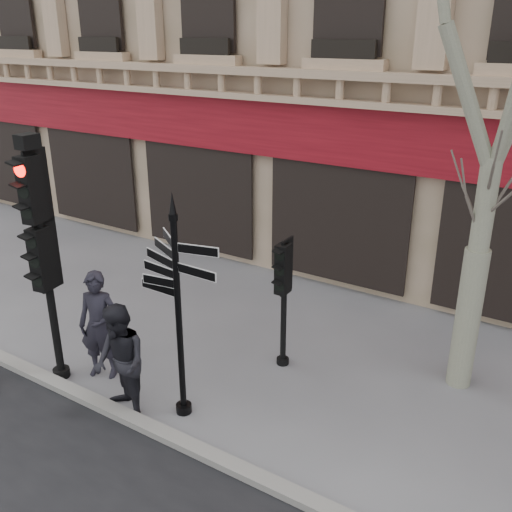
# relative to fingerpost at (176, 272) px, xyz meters

# --- Properties ---
(ground) EXTENTS (80.00, 80.00, 0.00)m
(ground) POSITION_rel_fingerpost_xyz_m (-0.03, 0.75, -2.45)
(ground) COLOR slate
(ground) RESTS_ON ground
(kerb) EXTENTS (80.00, 0.25, 0.12)m
(kerb) POSITION_rel_fingerpost_xyz_m (-0.03, -0.65, -2.39)
(kerb) COLOR gray
(kerb) RESTS_ON ground
(fingerpost) EXTENTS (1.79, 1.79, 3.65)m
(fingerpost) POSITION_rel_fingerpost_xyz_m (0.00, 0.00, 0.00)
(fingerpost) COLOR black
(fingerpost) RESTS_ON ground
(traffic_signal_main) EXTENTS (0.52, 0.41, 4.26)m
(traffic_signal_main) POSITION_rel_fingerpost_xyz_m (-2.47, -0.38, 0.24)
(traffic_signal_main) COLOR black
(traffic_signal_main) RESTS_ON ground
(traffic_signal_secondary) EXTENTS (0.41, 0.30, 2.36)m
(traffic_signal_secondary) POSITION_rel_fingerpost_xyz_m (0.62, 2.09, -0.81)
(traffic_signal_secondary) COLOR black
(traffic_signal_secondary) RESTS_ON ground
(pedestrian_a) EXTENTS (0.85, 0.72, 1.96)m
(pedestrian_a) POSITION_rel_fingerpost_xyz_m (-1.88, 0.08, -1.47)
(pedestrian_a) COLOR black
(pedestrian_a) RESTS_ON ground
(pedestrian_b) EXTENTS (1.14, 1.03, 1.90)m
(pedestrian_b) POSITION_rel_fingerpost_xyz_m (-0.76, -0.55, -1.50)
(pedestrian_b) COLOR black
(pedestrian_b) RESTS_ON ground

